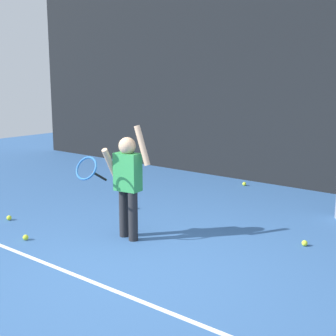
{
  "coord_description": "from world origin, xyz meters",
  "views": [
    {
      "loc": [
        3.03,
        -3.25,
        1.9
      ],
      "look_at": [
        -0.37,
        0.92,
        0.85
      ],
      "focal_mm": 51.06,
      "sensor_mm": 36.0,
      "label": 1
    }
  ],
  "objects_px": {
    "tennis_player": "(126,178)",
    "tennis_ball_8": "(305,243)",
    "tennis_ball_2": "(9,218)",
    "tennis_ball_4": "(135,172)",
    "tennis_ball_0": "(134,207)",
    "tennis_ball_1": "(244,184)",
    "tennis_ball_6": "(26,237)"
  },
  "relations": [
    {
      "from": "tennis_ball_1",
      "to": "tennis_ball_6",
      "type": "distance_m",
      "value": 4.09
    },
    {
      "from": "tennis_ball_1",
      "to": "tennis_ball_4",
      "type": "relative_size",
      "value": 1.0
    },
    {
      "from": "tennis_ball_1",
      "to": "tennis_ball_2",
      "type": "distance_m",
      "value": 3.99
    },
    {
      "from": "tennis_ball_0",
      "to": "tennis_ball_8",
      "type": "xyz_separation_m",
      "value": [
        2.54,
        0.11,
        0.0
      ]
    },
    {
      "from": "tennis_ball_0",
      "to": "tennis_ball_8",
      "type": "distance_m",
      "value": 2.55
    },
    {
      "from": "tennis_player",
      "to": "tennis_ball_0",
      "type": "height_order",
      "value": "tennis_player"
    },
    {
      "from": "tennis_ball_0",
      "to": "tennis_ball_8",
      "type": "height_order",
      "value": "same"
    },
    {
      "from": "tennis_ball_1",
      "to": "tennis_ball_2",
      "type": "xyz_separation_m",
      "value": [
        -1.4,
        -3.73,
        0.0
      ]
    },
    {
      "from": "tennis_ball_2",
      "to": "tennis_ball_1",
      "type": "bearing_deg",
      "value": 69.42
    },
    {
      "from": "tennis_ball_2",
      "to": "tennis_ball_4",
      "type": "bearing_deg",
      "value": 103.87
    },
    {
      "from": "tennis_ball_6",
      "to": "tennis_ball_8",
      "type": "bearing_deg",
      "value": 35.72
    },
    {
      "from": "tennis_ball_8",
      "to": "tennis_ball_4",
      "type": "bearing_deg",
      "value": 157.59
    },
    {
      "from": "tennis_player",
      "to": "tennis_ball_0",
      "type": "xyz_separation_m",
      "value": [
        -0.81,
        0.98,
        -0.69
      ]
    },
    {
      "from": "tennis_ball_2",
      "to": "tennis_ball_6",
      "type": "xyz_separation_m",
      "value": [
        0.84,
        -0.32,
        0.0
      ]
    },
    {
      "from": "tennis_ball_2",
      "to": "tennis_ball_4",
      "type": "relative_size",
      "value": 1.0
    },
    {
      "from": "tennis_player",
      "to": "tennis_ball_8",
      "type": "distance_m",
      "value": 2.16
    },
    {
      "from": "tennis_player",
      "to": "tennis_ball_4",
      "type": "height_order",
      "value": "tennis_player"
    },
    {
      "from": "tennis_player",
      "to": "tennis_ball_8",
      "type": "relative_size",
      "value": 20.46
    },
    {
      "from": "tennis_player",
      "to": "tennis_ball_2",
      "type": "relative_size",
      "value": 20.46
    },
    {
      "from": "tennis_ball_1",
      "to": "tennis_ball_4",
      "type": "distance_m",
      "value": 2.26
    },
    {
      "from": "tennis_ball_6",
      "to": "tennis_ball_2",
      "type": "bearing_deg",
      "value": 159.11
    },
    {
      "from": "tennis_ball_1",
      "to": "tennis_ball_8",
      "type": "distance_m",
      "value": 2.99
    },
    {
      "from": "tennis_ball_1",
      "to": "tennis_ball_6",
      "type": "xyz_separation_m",
      "value": [
        -0.56,
        -4.05,
        0.0
      ]
    },
    {
      "from": "tennis_player",
      "to": "tennis_ball_2",
      "type": "xyz_separation_m",
      "value": [
        -1.72,
        -0.47,
        -0.69
      ]
    },
    {
      "from": "tennis_ball_4",
      "to": "tennis_ball_8",
      "type": "height_order",
      "value": "same"
    },
    {
      "from": "tennis_ball_8",
      "to": "tennis_ball_1",
      "type": "bearing_deg",
      "value": 133.3
    },
    {
      "from": "tennis_ball_0",
      "to": "tennis_ball_4",
      "type": "height_order",
      "value": "same"
    },
    {
      "from": "tennis_ball_1",
      "to": "tennis_ball_6",
      "type": "bearing_deg",
      "value": -97.9
    },
    {
      "from": "tennis_ball_4",
      "to": "tennis_ball_8",
      "type": "distance_m",
      "value": 4.62
    },
    {
      "from": "tennis_player",
      "to": "tennis_ball_8",
      "type": "xyz_separation_m",
      "value": [
        1.73,
        1.09,
        -0.69
      ]
    },
    {
      "from": "tennis_ball_0",
      "to": "tennis_ball_2",
      "type": "distance_m",
      "value": 1.71
    },
    {
      "from": "tennis_ball_1",
      "to": "tennis_ball_2",
      "type": "relative_size",
      "value": 1.0
    }
  ]
}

